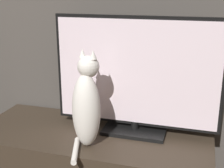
% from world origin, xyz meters
% --- Properties ---
extents(tv_stand, '(1.33, 0.55, 0.46)m').
position_xyz_m(tv_stand, '(0.00, 0.90, 0.23)').
color(tv_stand, '#33281E').
rests_on(tv_stand, ground_plane).
extents(tv, '(0.92, 0.21, 0.65)m').
position_xyz_m(tv, '(0.23, 0.99, 0.78)').
color(tv, black).
rests_on(tv, tv_stand).
extents(cat, '(0.18, 0.30, 0.50)m').
position_xyz_m(cat, '(0.03, 0.77, 0.68)').
color(cat, silver).
rests_on(cat, tv_stand).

